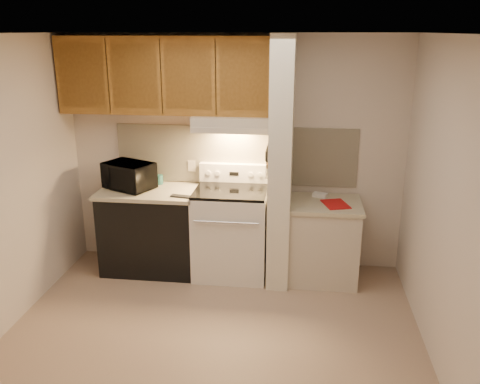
# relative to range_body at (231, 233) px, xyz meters

# --- Properties ---
(floor) EXTENTS (3.60, 3.60, 0.00)m
(floor) POSITION_rel_range_body_xyz_m (0.00, -1.16, -0.46)
(floor) COLOR tan
(floor) RESTS_ON ground
(ceiling) EXTENTS (3.60, 3.60, 0.00)m
(ceiling) POSITION_rel_range_body_xyz_m (0.00, -1.16, 2.04)
(ceiling) COLOR white
(ceiling) RESTS_ON wall_back
(wall_back) EXTENTS (3.60, 2.50, 0.02)m
(wall_back) POSITION_rel_range_body_xyz_m (0.00, 0.34, 0.79)
(wall_back) COLOR beige
(wall_back) RESTS_ON floor
(wall_left) EXTENTS (0.02, 3.00, 2.50)m
(wall_left) POSITION_rel_range_body_xyz_m (-1.80, -1.16, 0.79)
(wall_left) COLOR beige
(wall_left) RESTS_ON floor
(wall_right) EXTENTS (0.02, 3.00, 2.50)m
(wall_right) POSITION_rel_range_body_xyz_m (1.80, -1.16, 0.79)
(wall_right) COLOR beige
(wall_right) RESTS_ON floor
(backsplash) EXTENTS (2.60, 0.02, 0.63)m
(backsplash) POSITION_rel_range_body_xyz_m (0.00, 0.33, 0.78)
(backsplash) COLOR #EDE3C3
(backsplash) RESTS_ON wall_back
(range_body) EXTENTS (0.76, 0.65, 0.92)m
(range_body) POSITION_rel_range_body_xyz_m (0.00, 0.00, 0.00)
(range_body) COLOR silver
(range_body) RESTS_ON floor
(oven_window) EXTENTS (0.50, 0.01, 0.30)m
(oven_window) POSITION_rel_range_body_xyz_m (0.00, -0.32, 0.04)
(oven_window) COLOR black
(oven_window) RESTS_ON range_body
(oven_handle) EXTENTS (0.65, 0.02, 0.02)m
(oven_handle) POSITION_rel_range_body_xyz_m (0.00, -0.35, 0.26)
(oven_handle) COLOR silver
(oven_handle) RESTS_ON range_body
(cooktop) EXTENTS (0.74, 0.64, 0.03)m
(cooktop) POSITION_rel_range_body_xyz_m (0.00, 0.00, 0.48)
(cooktop) COLOR black
(cooktop) RESTS_ON range_body
(range_backguard) EXTENTS (0.76, 0.08, 0.20)m
(range_backguard) POSITION_rel_range_body_xyz_m (0.00, 0.28, 0.59)
(range_backguard) COLOR silver
(range_backguard) RESTS_ON range_body
(range_display) EXTENTS (0.10, 0.01, 0.04)m
(range_display) POSITION_rel_range_body_xyz_m (0.00, 0.24, 0.59)
(range_display) COLOR black
(range_display) RESTS_ON range_backguard
(range_knob_left_outer) EXTENTS (0.05, 0.02, 0.05)m
(range_knob_left_outer) POSITION_rel_range_body_xyz_m (-0.28, 0.24, 0.59)
(range_knob_left_outer) COLOR silver
(range_knob_left_outer) RESTS_ON range_backguard
(range_knob_left_inner) EXTENTS (0.05, 0.02, 0.05)m
(range_knob_left_inner) POSITION_rel_range_body_xyz_m (-0.18, 0.24, 0.59)
(range_knob_left_inner) COLOR silver
(range_knob_left_inner) RESTS_ON range_backguard
(range_knob_right_inner) EXTENTS (0.05, 0.02, 0.05)m
(range_knob_right_inner) POSITION_rel_range_body_xyz_m (0.18, 0.24, 0.59)
(range_knob_right_inner) COLOR silver
(range_knob_right_inner) RESTS_ON range_backguard
(range_knob_right_outer) EXTENTS (0.05, 0.02, 0.05)m
(range_knob_right_outer) POSITION_rel_range_body_xyz_m (0.28, 0.24, 0.59)
(range_knob_right_outer) COLOR silver
(range_knob_right_outer) RESTS_ON range_backguard
(dishwasher_front) EXTENTS (1.00, 0.63, 0.87)m
(dishwasher_front) POSITION_rel_range_body_xyz_m (-0.88, 0.01, -0.03)
(dishwasher_front) COLOR black
(dishwasher_front) RESTS_ON floor
(left_countertop) EXTENTS (1.04, 0.67, 0.04)m
(left_countertop) POSITION_rel_range_body_xyz_m (-0.88, 0.01, 0.43)
(left_countertop) COLOR #BBB192
(left_countertop) RESTS_ON dishwasher_front
(spoon_rest) EXTENTS (0.23, 0.11, 0.02)m
(spoon_rest) POSITION_rel_range_body_xyz_m (-0.48, -0.19, 0.46)
(spoon_rest) COLOR black
(spoon_rest) RESTS_ON left_countertop
(teal_jar) EXTENTS (0.10, 0.10, 0.10)m
(teal_jar) POSITION_rel_range_body_xyz_m (-0.83, 0.23, 0.50)
(teal_jar) COLOR #27665F
(teal_jar) RESTS_ON left_countertop
(outlet) EXTENTS (0.08, 0.01, 0.12)m
(outlet) POSITION_rel_range_body_xyz_m (-0.48, 0.32, 0.64)
(outlet) COLOR beige
(outlet) RESTS_ON backsplash
(microwave) EXTENTS (0.60, 0.52, 0.28)m
(microwave) POSITION_rel_range_body_xyz_m (-1.10, 0.03, 0.59)
(microwave) COLOR black
(microwave) RESTS_ON left_countertop
(partition_pillar) EXTENTS (0.22, 0.70, 2.50)m
(partition_pillar) POSITION_rel_range_body_xyz_m (0.51, -0.01, 0.79)
(partition_pillar) COLOR silver
(partition_pillar) RESTS_ON floor
(pillar_trim) EXTENTS (0.01, 0.70, 0.04)m
(pillar_trim) POSITION_rel_range_body_xyz_m (0.39, -0.01, 0.84)
(pillar_trim) COLOR #946125
(pillar_trim) RESTS_ON partition_pillar
(knife_strip) EXTENTS (0.02, 0.42, 0.04)m
(knife_strip) POSITION_rel_range_body_xyz_m (0.39, -0.06, 0.86)
(knife_strip) COLOR black
(knife_strip) RESTS_ON partition_pillar
(knife_blade_a) EXTENTS (0.01, 0.03, 0.16)m
(knife_blade_a) POSITION_rel_range_body_xyz_m (0.38, -0.21, 0.76)
(knife_blade_a) COLOR silver
(knife_blade_a) RESTS_ON knife_strip
(knife_handle_a) EXTENTS (0.02, 0.02, 0.10)m
(knife_handle_a) POSITION_rel_range_body_xyz_m (0.38, -0.23, 0.91)
(knife_handle_a) COLOR black
(knife_handle_a) RESTS_ON knife_strip
(knife_blade_b) EXTENTS (0.01, 0.04, 0.18)m
(knife_blade_b) POSITION_rel_range_body_xyz_m (0.38, -0.12, 0.75)
(knife_blade_b) COLOR silver
(knife_blade_b) RESTS_ON knife_strip
(knife_handle_b) EXTENTS (0.02, 0.02, 0.10)m
(knife_handle_b) POSITION_rel_range_body_xyz_m (0.38, -0.13, 0.91)
(knife_handle_b) COLOR black
(knife_handle_b) RESTS_ON knife_strip
(knife_blade_c) EXTENTS (0.01, 0.04, 0.20)m
(knife_blade_c) POSITION_rel_range_body_xyz_m (0.38, -0.05, 0.74)
(knife_blade_c) COLOR silver
(knife_blade_c) RESTS_ON knife_strip
(knife_handle_c) EXTENTS (0.02, 0.02, 0.10)m
(knife_handle_c) POSITION_rel_range_body_xyz_m (0.38, -0.05, 0.91)
(knife_handle_c) COLOR black
(knife_handle_c) RESTS_ON knife_strip
(knife_blade_d) EXTENTS (0.01, 0.04, 0.16)m
(knife_blade_d) POSITION_rel_range_body_xyz_m (0.38, 0.03, 0.76)
(knife_blade_d) COLOR silver
(knife_blade_d) RESTS_ON knife_strip
(knife_handle_d) EXTENTS (0.02, 0.02, 0.10)m
(knife_handle_d) POSITION_rel_range_body_xyz_m (0.38, 0.02, 0.91)
(knife_handle_d) COLOR black
(knife_handle_d) RESTS_ON knife_strip
(knife_blade_e) EXTENTS (0.01, 0.04, 0.18)m
(knife_blade_e) POSITION_rel_range_body_xyz_m (0.38, 0.11, 0.75)
(knife_blade_e) COLOR silver
(knife_blade_e) RESTS_ON knife_strip
(knife_handle_e) EXTENTS (0.02, 0.02, 0.10)m
(knife_handle_e) POSITION_rel_range_body_xyz_m (0.38, 0.11, 0.91)
(knife_handle_e) COLOR black
(knife_handle_e) RESTS_ON knife_strip
(oven_mitt) EXTENTS (0.03, 0.09, 0.23)m
(oven_mitt) POSITION_rel_range_body_xyz_m (0.38, 0.17, 0.69)
(oven_mitt) COLOR slate
(oven_mitt) RESTS_ON partition_pillar
(right_cab_base) EXTENTS (0.70, 0.60, 0.81)m
(right_cab_base) POSITION_rel_range_body_xyz_m (0.97, -0.01, -0.06)
(right_cab_base) COLOR beige
(right_cab_base) RESTS_ON floor
(right_countertop) EXTENTS (0.74, 0.64, 0.04)m
(right_countertop) POSITION_rel_range_body_xyz_m (0.97, -0.01, 0.37)
(right_countertop) COLOR #BBB192
(right_countertop) RESTS_ON right_cab_base
(red_folder) EXTENTS (0.30, 0.36, 0.01)m
(red_folder) POSITION_rel_range_body_xyz_m (1.07, -0.06, 0.40)
(red_folder) COLOR #B41111
(red_folder) RESTS_ON right_countertop
(white_box) EXTENTS (0.17, 0.14, 0.04)m
(white_box) POSITION_rel_range_body_xyz_m (0.92, 0.17, 0.41)
(white_box) COLOR white
(white_box) RESTS_ON right_countertop
(range_hood) EXTENTS (0.78, 0.44, 0.15)m
(range_hood) POSITION_rel_range_body_xyz_m (0.00, 0.12, 1.17)
(range_hood) COLOR beige
(range_hood) RESTS_ON upper_cabinets
(hood_lip) EXTENTS (0.78, 0.04, 0.06)m
(hood_lip) POSITION_rel_range_body_xyz_m (0.00, -0.08, 1.12)
(hood_lip) COLOR beige
(hood_lip) RESTS_ON range_hood
(upper_cabinets) EXTENTS (2.18, 0.33, 0.77)m
(upper_cabinets) POSITION_rel_range_body_xyz_m (-0.69, 0.17, 1.62)
(upper_cabinets) COLOR #946125
(upper_cabinets) RESTS_ON wall_back
(cab_door_a) EXTENTS (0.46, 0.01, 0.63)m
(cab_door_a) POSITION_rel_range_body_xyz_m (-1.51, 0.01, 1.62)
(cab_door_a) COLOR #946125
(cab_door_a) RESTS_ON upper_cabinets
(cab_gap_a) EXTENTS (0.01, 0.01, 0.73)m
(cab_gap_a) POSITION_rel_range_body_xyz_m (-1.23, 0.01, 1.62)
(cab_gap_a) COLOR black
(cab_gap_a) RESTS_ON upper_cabinets
(cab_door_b) EXTENTS (0.46, 0.01, 0.63)m
(cab_door_b) POSITION_rel_range_body_xyz_m (-0.96, 0.01, 1.62)
(cab_door_b) COLOR #946125
(cab_door_b) RESTS_ON upper_cabinets
(cab_gap_b) EXTENTS (0.01, 0.01, 0.73)m
(cab_gap_b) POSITION_rel_range_body_xyz_m (-0.69, 0.01, 1.62)
(cab_gap_b) COLOR black
(cab_gap_b) RESTS_ON upper_cabinets
(cab_door_c) EXTENTS (0.46, 0.01, 0.63)m
(cab_door_c) POSITION_rel_range_body_xyz_m (-0.42, 0.01, 1.62)
(cab_door_c) COLOR #946125
(cab_door_c) RESTS_ON upper_cabinets
(cab_gap_c) EXTENTS (0.01, 0.01, 0.73)m
(cab_gap_c) POSITION_rel_range_body_xyz_m (-0.14, 0.01, 1.62)
(cab_gap_c) COLOR black
(cab_gap_c) RESTS_ON upper_cabinets
(cab_door_d) EXTENTS (0.46, 0.01, 0.63)m
(cab_door_d) POSITION_rel_range_body_xyz_m (0.13, 0.01, 1.62)
(cab_door_d) COLOR #946125
(cab_door_d) RESTS_ON upper_cabinets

